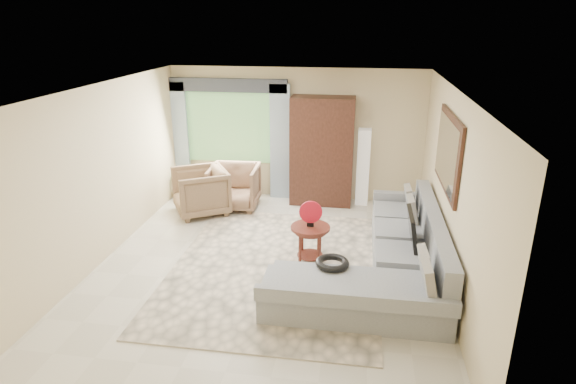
% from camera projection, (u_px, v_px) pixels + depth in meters
% --- Properties ---
extents(ground, '(6.00, 6.00, 0.00)m').
position_uv_depth(ground, '(268.00, 265.00, 7.19)').
color(ground, silver).
rests_on(ground, ground).
extents(area_rug, '(3.00, 4.00, 0.02)m').
position_uv_depth(area_rug, '(276.00, 266.00, 7.13)').
color(area_rug, '#F8E2C4').
rests_on(area_rug, ground).
extents(sectional_sofa, '(2.30, 3.46, 0.90)m').
position_uv_depth(sectional_sofa, '(391.00, 262.00, 6.68)').
color(sectional_sofa, '#A0A3A9').
rests_on(sectional_sofa, ground).
extents(tv_screen, '(0.14, 0.74, 0.48)m').
position_uv_depth(tv_screen, '(412.00, 229.00, 6.68)').
color(tv_screen, black).
rests_on(tv_screen, sectional_sofa).
extents(garden_hose, '(0.43, 0.43, 0.09)m').
position_uv_depth(garden_hose, '(332.00, 263.00, 6.12)').
color(garden_hose, black).
rests_on(garden_hose, sectional_sofa).
extents(coffee_table, '(0.58, 0.58, 0.58)m').
position_uv_depth(coffee_table, '(310.00, 243.00, 7.18)').
color(coffee_table, '#4F1B15').
rests_on(coffee_table, ground).
extents(red_disc, '(0.34, 0.06, 0.34)m').
position_uv_depth(red_disc, '(311.00, 212.00, 7.01)').
color(red_disc, red).
rests_on(red_disc, coffee_table).
extents(armchair_left, '(1.29, 1.28, 0.87)m').
position_uv_depth(armchair_left, '(201.00, 191.00, 8.96)').
color(armchair_left, '#835E47').
rests_on(armchair_left, ground).
extents(armchair_right, '(0.94, 0.97, 0.84)m').
position_uv_depth(armchair_right, '(234.00, 187.00, 9.23)').
color(armchair_right, '#816046').
rests_on(armchair_right, ground).
extents(potted_plant, '(0.58, 0.53, 0.57)m').
position_uv_depth(potted_plant, '(185.00, 183.00, 9.84)').
color(potted_plant, '#999999').
rests_on(potted_plant, ground).
extents(armoire, '(1.20, 0.55, 2.10)m').
position_uv_depth(armoire, '(322.00, 151.00, 9.28)').
color(armoire, black).
rests_on(armoire, ground).
extents(floor_lamp, '(0.24, 0.24, 1.50)m').
position_uv_depth(floor_lamp, '(363.00, 167.00, 9.33)').
color(floor_lamp, silver).
rests_on(floor_lamp, ground).
extents(window, '(1.80, 0.04, 1.40)m').
position_uv_depth(window, '(229.00, 128.00, 9.67)').
color(window, '#669E59').
rests_on(window, wall_back).
extents(curtain_left, '(0.40, 0.08, 2.30)m').
position_uv_depth(curtain_left, '(179.00, 139.00, 9.82)').
color(curtain_left, '#9EB7CC').
rests_on(curtain_left, ground).
extents(curtain_right, '(0.40, 0.08, 2.30)m').
position_uv_depth(curtain_right, '(280.00, 143.00, 9.52)').
color(curtain_right, '#9EB7CC').
rests_on(curtain_right, ground).
extents(valance, '(2.40, 0.12, 0.26)m').
position_uv_depth(valance, '(226.00, 85.00, 9.31)').
color(valance, '#1E232D').
rests_on(valance, wall_back).
extents(wall_mirror, '(0.05, 1.70, 1.05)m').
position_uv_depth(wall_mirror, '(448.00, 152.00, 6.57)').
color(wall_mirror, black).
rests_on(wall_mirror, wall_right).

